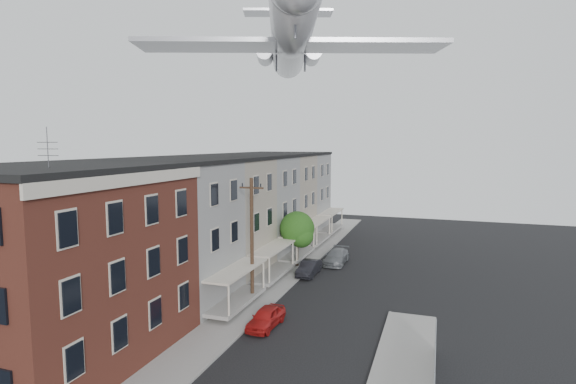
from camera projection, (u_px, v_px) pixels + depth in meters
name	position (u px, v px, depth m)	size (l,w,h in m)	color
sidewalk_left	(282.00, 278.00, 37.99)	(3.00, 62.00, 0.12)	gray
curb_left	(298.00, 280.00, 37.52)	(0.15, 62.00, 0.14)	gray
corner_building	(56.00, 263.00, 23.52)	(10.31, 12.30, 12.15)	#381811
row_house_a	(163.00, 231.00, 32.45)	(11.98, 7.00, 10.30)	slate
row_house_b	(210.00, 216.00, 39.04)	(11.98, 7.00, 10.30)	gray
row_house_c	(243.00, 205.00, 45.63)	(11.98, 7.00, 10.30)	slate
row_house_d	(268.00, 198.00, 52.22)	(11.98, 7.00, 10.30)	gray
row_house_e	(288.00, 192.00, 58.81)	(11.98, 7.00, 10.30)	slate
utility_pole	(252.00, 239.00, 31.88)	(1.80, 0.26, 9.00)	black
street_tree	(298.00, 230.00, 41.24)	(3.22, 3.20, 5.20)	black
car_near	(266.00, 317.00, 27.92)	(1.46, 3.64, 1.24)	#B41917
car_mid	(309.00, 268.00, 38.97)	(1.35, 3.87, 1.28)	black
car_far	(336.00, 257.00, 42.75)	(1.87, 4.60, 1.33)	slate
airplane	(291.00, 38.00, 39.89)	(25.81, 29.56, 8.61)	silver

